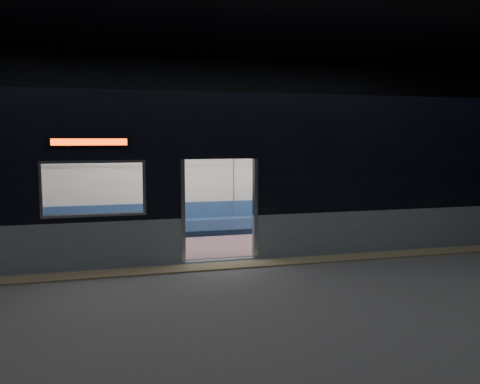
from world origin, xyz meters
name	(u,v)px	position (x,y,z in m)	size (l,w,h in m)	color
station_floor	(233,274)	(0.00, 0.00, -0.01)	(24.00, 14.00, 0.01)	#47494C
station_envelope	(232,69)	(0.00, 0.00, 3.66)	(24.00, 14.00, 5.00)	black
tactile_strip	(226,266)	(0.00, 0.55, 0.01)	(22.80, 0.50, 0.03)	#8C7F59
metro_car	(205,165)	(0.00, 2.54, 1.85)	(18.00, 3.04, 3.35)	gray
passenger	(339,201)	(3.82, 3.55, 0.77)	(0.40, 0.66, 1.31)	black
handbag	(341,206)	(3.78, 3.34, 0.67)	(0.28, 0.24, 0.14)	black
transit_map	(373,173)	(5.00, 3.85, 1.48)	(1.03, 0.03, 0.67)	white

